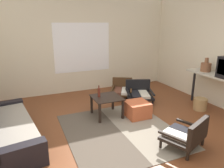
# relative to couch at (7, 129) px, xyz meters

# --- Properties ---
(ground_plane) EXTENTS (7.80, 7.80, 0.00)m
(ground_plane) POSITION_rel_couch_xyz_m (1.97, -0.81, -0.22)
(ground_plane) COLOR brown
(far_wall_with_window) EXTENTS (5.60, 0.13, 2.70)m
(far_wall_with_window) POSITION_rel_couch_xyz_m (1.97, 2.25, 1.13)
(far_wall_with_window) COLOR beige
(far_wall_with_window) RESTS_ON ground
(area_rug) EXTENTS (1.97, 2.20, 0.01)m
(area_rug) POSITION_rel_couch_xyz_m (1.90, -0.45, -0.21)
(area_rug) COLOR #4C4238
(area_rug) RESTS_ON ground
(couch) EXTENTS (1.02, 2.11, 0.68)m
(couch) POSITION_rel_couch_xyz_m (0.00, 0.00, 0.00)
(couch) COLOR black
(couch) RESTS_ON ground
(coffee_table) EXTENTS (0.59, 0.61, 0.44)m
(coffee_table) POSITION_rel_couch_xyz_m (1.92, 0.25, 0.14)
(coffee_table) COLOR black
(coffee_table) RESTS_ON ground
(armchair_by_window) EXTENTS (0.78, 0.81, 0.49)m
(armchair_by_window) POSITION_rel_couch_xyz_m (2.74, 1.20, 0.00)
(armchair_by_window) COLOR #472D19
(armchair_by_window) RESTS_ON ground
(armchair_striped_foreground) EXTENTS (0.80, 0.74, 0.53)m
(armchair_striped_foreground) POSITION_rel_couch_xyz_m (2.64, -1.38, 0.03)
(armchair_striped_foreground) COLOR black
(armchair_striped_foreground) RESTS_ON ground
(armchair_corner) EXTENTS (0.82, 0.80, 0.52)m
(armchair_corner) POSITION_rel_couch_xyz_m (3.01, 0.76, 0.01)
(armchair_corner) COLOR black
(armchair_corner) RESTS_ON ground
(ottoman_orange) EXTENTS (0.47, 0.47, 0.33)m
(ottoman_orange) POSITION_rel_couch_xyz_m (2.50, -0.04, -0.05)
(ottoman_orange) COLOR #BC5633
(ottoman_orange) RESTS_ON ground
(console_shelf) EXTENTS (0.48, 1.61, 0.83)m
(console_shelf) POSITION_rel_couch_xyz_m (4.32, -0.48, 0.53)
(console_shelf) COLOR #B2AD9E
(console_shelf) RESTS_ON ground
(clay_vase) EXTENTS (0.23, 0.23, 0.32)m
(clay_vase) POSITION_rel_couch_xyz_m (4.32, -0.05, 0.73)
(clay_vase) COLOR brown
(clay_vase) RESTS_ON console_shelf
(glass_bottle) EXTENTS (0.06, 0.06, 0.25)m
(glass_bottle) POSITION_rel_couch_xyz_m (1.78, 0.32, 0.32)
(glass_bottle) COLOR #5B2319
(glass_bottle) RESTS_ON coffee_table
(wicker_basket) EXTENTS (0.30, 0.30, 0.27)m
(wicker_basket) POSITION_rel_couch_xyz_m (4.03, -0.29, -0.08)
(wicker_basket) COLOR #9E7A4C
(wicker_basket) RESTS_ON ground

